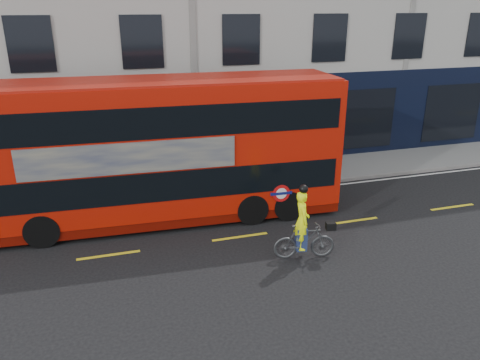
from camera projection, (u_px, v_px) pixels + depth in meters
name	position (u px, v px, depth m)	size (l,w,h in m)	color
ground	(255.00, 260.00, 13.35)	(120.00, 120.00, 0.00)	black
pavement	(205.00, 181.00, 19.15)	(60.00, 3.00, 0.12)	slate
kerb	(214.00, 194.00, 17.80)	(60.00, 0.12, 0.13)	slate
road_edge_line	(215.00, 199.00, 17.56)	(58.00, 0.10, 0.01)	silver
lane_dashes	(240.00, 237.00, 14.69)	(58.00, 0.12, 0.01)	yellow
bus	(164.00, 150.00, 15.23)	(11.73, 3.21, 4.68)	#BB1507
cyclist	(304.00, 234.00, 13.22)	(1.83, 0.82, 2.26)	#434648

